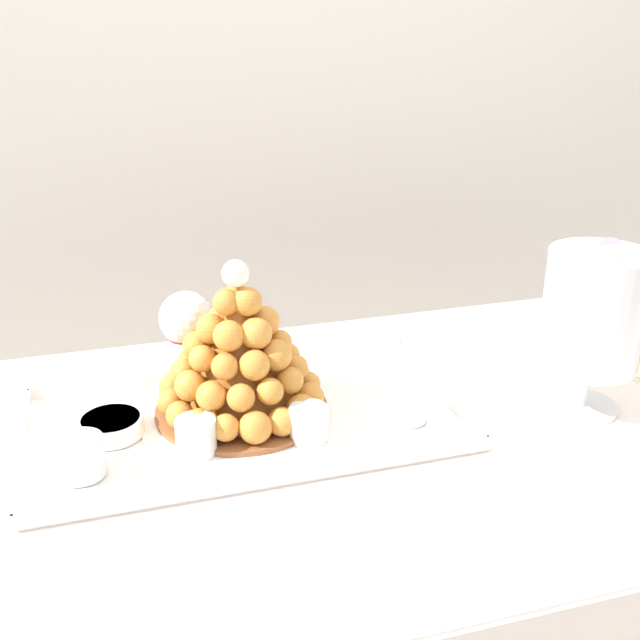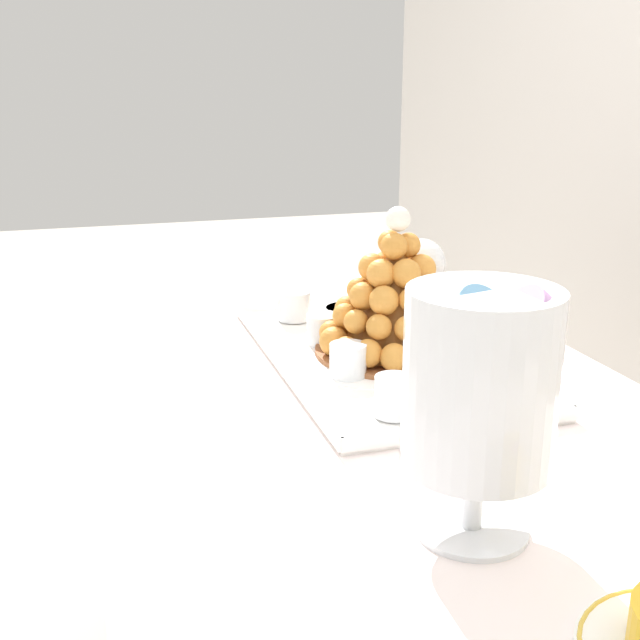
% 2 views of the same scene
% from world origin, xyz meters
% --- Properties ---
extents(backdrop_wall, '(4.80, 0.10, 2.50)m').
position_xyz_m(backdrop_wall, '(0.00, 1.04, 1.25)').
color(backdrop_wall, silver).
rests_on(backdrop_wall, ground_plane).
extents(buffet_table, '(1.59, 0.78, 0.76)m').
position_xyz_m(buffet_table, '(0.00, 0.00, 0.66)').
color(buffet_table, brown).
rests_on(buffet_table, ground_plane).
extents(serving_tray, '(0.63, 0.33, 0.02)m').
position_xyz_m(serving_tray, '(-0.25, 0.05, 0.77)').
color(serving_tray, white).
rests_on(serving_tray, buffet_table).
extents(croquembouche, '(0.26, 0.26, 0.24)m').
position_xyz_m(croquembouche, '(-0.25, 0.09, 0.86)').
color(croquembouche, brown).
rests_on(croquembouche, serving_tray).
extents(dessert_cup_left, '(0.06, 0.06, 0.05)m').
position_xyz_m(dessert_cup_left, '(-0.48, -0.02, 0.79)').
color(dessert_cup_left, silver).
rests_on(dessert_cup_left, serving_tray).
extents(dessert_cup_mid_left, '(0.06, 0.06, 0.05)m').
position_xyz_m(dessert_cup_mid_left, '(-0.33, -0.01, 0.79)').
color(dessert_cup_mid_left, silver).
rests_on(dessert_cup_mid_left, serving_tray).
extents(dessert_cup_centre, '(0.06, 0.06, 0.05)m').
position_xyz_m(dessert_cup_centre, '(-0.17, -0.02, 0.79)').
color(dessert_cup_centre, silver).
rests_on(dessert_cup_centre, serving_tray).
extents(dessert_cup_mid_right, '(0.05, 0.05, 0.05)m').
position_xyz_m(dessert_cup_mid_right, '(-0.02, -0.01, 0.79)').
color(dessert_cup_mid_right, silver).
rests_on(dessert_cup_mid_right, serving_tray).
extents(creme_brulee_ramekin, '(0.09, 0.09, 0.03)m').
position_xyz_m(creme_brulee_ramekin, '(-0.44, 0.07, 0.78)').
color(creme_brulee_ramekin, white).
rests_on(creme_brulee_ramekin, serving_tray).
extents(macaron_goblet, '(0.15, 0.15, 0.26)m').
position_xyz_m(macaron_goblet, '(0.25, -0.04, 0.92)').
color(macaron_goblet, white).
rests_on(macaron_goblet, buffet_table).
extents(wine_glass, '(0.08, 0.08, 0.18)m').
position_xyz_m(wine_glass, '(-0.31, 0.16, 0.89)').
color(wine_glass, silver).
rests_on(wine_glass, buffet_table).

